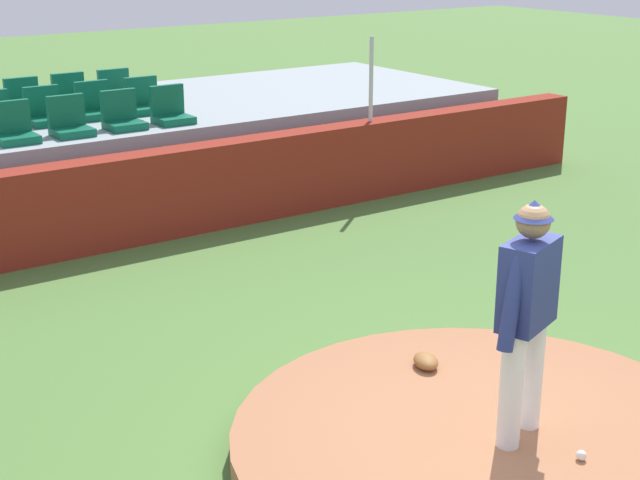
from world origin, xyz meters
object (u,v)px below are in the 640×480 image
Objects in this scene: stadium_chair_7 at (145,102)px; stadium_chair_1 at (70,123)px; stadium_chair_0 at (14,130)px; stadium_chair_9 at (25,103)px; stadium_chair_5 at (45,113)px; stadium_chair_2 at (122,117)px; fielding_glove at (426,361)px; stadium_chair_11 at (117,93)px; pitcher at (527,304)px; stadium_chair_10 at (71,97)px; stadium_chair_3 at (171,111)px; baseball at (581,455)px; stadium_chair_6 at (95,107)px.

stadium_chair_1 is at bearing 31.09° from stadium_chair_7.
stadium_chair_7 is at bearing -157.88° from stadium_chair_0.
stadium_chair_9 is at bearing -90.27° from stadium_chair_1.
stadium_chair_5 is 1.00× the size of stadium_chair_9.
stadium_chair_5 is (-0.01, 0.87, 0.00)m from stadium_chair_1.
stadium_chair_0 is at bearing 0.37° from stadium_chair_2.
stadium_chair_0 reaches higher than fielding_glove.
pitcher is at bearing 84.31° from stadium_chair_11.
stadium_chair_7 and stadium_chair_10 have the same top height.
fielding_glove is 6.29m from stadium_chair_3.
stadium_chair_7 is at bearing -161.57° from fielding_glove.
stadium_chair_0 is at bearing 51.53° from stadium_chair_5.
stadium_chair_7 is 1.00× the size of stadium_chair_9.
stadium_chair_2 is 1.00× the size of stadium_chair_3.
pitcher is 7.45m from stadium_chair_3.
stadium_chair_1 is 1.00× the size of stadium_chair_7.
stadium_chair_2 is 0.69m from stadium_chair_3.
stadium_chair_1 is at bearing -0.60° from stadium_chair_3.
pitcher is 3.59× the size of stadium_chair_0.
stadium_chair_5 is at bearing 73.90° from pitcher.
stadium_chair_10 is (0.73, 0.94, 0.00)m from stadium_chair_5.
pitcher is 3.59× the size of stadium_chair_5.
baseball is 0.15× the size of stadium_chair_10.
stadium_chair_2 is at bearing 90.19° from stadium_chair_10.
stadium_chair_10 is at bearing 69.03° from pitcher.
stadium_chair_3 is at bearing 179.40° from stadium_chair_1.
stadium_chair_3 is (2.12, -0.01, 0.00)m from stadium_chair_0.
fielding_glove reaches higher than baseball.
stadium_chair_9 is (-1.43, 0.90, 0.00)m from stadium_chair_7.
baseball is 0.15× the size of stadium_chair_6.
pitcher is 3.59× the size of stadium_chair_11.
stadium_chair_3 and stadium_chair_6 have the same top height.
stadium_chair_1 is 1.00× the size of stadium_chair_10.
stadium_chair_10 is at bearing -69.03° from stadium_chair_3.
stadium_chair_7 and stadium_chair_11 have the same top height.
stadium_chair_3 and stadium_chair_10 have the same top height.
baseball is 9.80m from stadium_chair_11.
pitcher reaches higher than stadium_chair_9.
stadium_chair_5 is 0.73m from stadium_chair_6.
stadium_chair_2 is 1.93m from stadium_chair_11.
stadium_chair_11 is (0.71, 0.90, 0.00)m from stadium_chair_6.
stadium_chair_1 and stadium_chair_5 have the same top height.
stadium_chair_5 is 1.71m from stadium_chair_11.
stadium_chair_6 is (-0.01, 0.90, 0.00)m from stadium_chair_2.
fielding_glove is at bearing 83.95° from stadium_chair_7.
stadium_chair_10 is at bearing -155.67° from fielding_glove.
stadium_chair_5 is at bearing 32.95° from stadium_chair_11.
pitcher is 3.59× the size of stadium_chair_7.
fielding_glove is at bearing 89.75° from stadium_chair_2.
stadium_chair_7 is (0.82, 8.77, 1.12)m from baseball.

